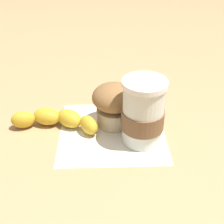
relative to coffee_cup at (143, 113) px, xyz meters
name	(u,v)px	position (x,y,z in m)	size (l,w,h in m)	color
ground_plane	(112,132)	(0.06, -0.03, -0.06)	(3.00, 3.00, 0.00)	tan
paper_napkin	(112,132)	(0.06, -0.03, -0.06)	(0.22, 0.22, 0.00)	white
coffee_cup	(143,113)	(0.00, 0.00, 0.00)	(0.08, 0.08, 0.13)	silver
muffin	(114,103)	(0.05, -0.06, -0.01)	(0.09, 0.09, 0.09)	beige
banana	(57,119)	(0.17, -0.06, -0.04)	(0.19, 0.10, 0.04)	gold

